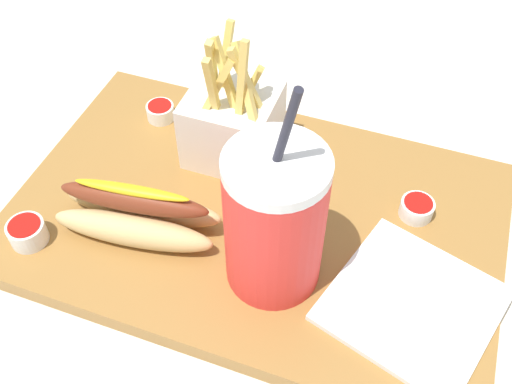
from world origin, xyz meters
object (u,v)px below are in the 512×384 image
hot_dog_1 (137,214)px  ketchup_cup_2 (160,111)px  ketchup_cup_3 (417,208)px  fries_basket (233,123)px  soda_cup (275,221)px  ketchup_cup_1 (27,232)px  napkin_stack (412,305)px

hot_dog_1 → ketchup_cup_2: hot_dog_1 is taller
ketchup_cup_2 → ketchup_cup_3: bearing=-8.3°
ketchup_cup_2 → hot_dog_1: bearing=-71.2°
fries_basket → ketchup_cup_3: 0.20m
ketchup_cup_2 → soda_cup: bearing=-39.4°
soda_cup → hot_dog_1: size_ratio=1.34×
ketchup_cup_2 → ketchup_cup_3: same height
soda_cup → fries_basket: soda_cup is taller
fries_basket → ketchup_cup_1: size_ratio=4.31×
soda_cup → fries_basket: bearing=124.3°
ketchup_cup_1 → ketchup_cup_3: bearing=24.7°
soda_cup → ketchup_cup_3: soda_cup is taller
ketchup_cup_2 → napkin_stack: ketchup_cup_2 is taller
ketchup_cup_1 → ketchup_cup_2: (0.04, 0.20, -0.00)m
fries_basket → hot_dog_1: bearing=-109.8°
ketchup_cup_1 → ketchup_cup_3: ketchup_cup_1 is taller
hot_dog_1 → napkin_stack: bearing=0.9°
ketchup_cup_3 → fries_basket: bearing=174.2°
fries_basket → ketchup_cup_2: (-0.10, 0.02, -0.03)m
napkin_stack → hot_dog_1: bearing=-179.1°
ketchup_cup_1 → napkin_stack: (0.35, 0.05, -0.01)m
fries_basket → ketchup_cup_3: bearing=-5.8°
hot_dog_1 → napkin_stack: 0.26m
ketchup_cup_2 → ketchup_cup_3: (0.30, -0.04, -0.00)m
fries_basket → napkin_stack: fries_basket is taller
fries_basket → ketchup_cup_2: bearing=166.7°
soda_cup → hot_dog_1: bearing=179.3°
soda_cup → ketchup_cup_2: bearing=140.6°
fries_basket → ketchup_cup_1: fries_basket is taller
ketchup_cup_2 → ketchup_cup_3: 0.30m
ketchup_cup_3 → ketchup_cup_2: bearing=171.7°
ketchup_cup_1 → napkin_stack: 0.36m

